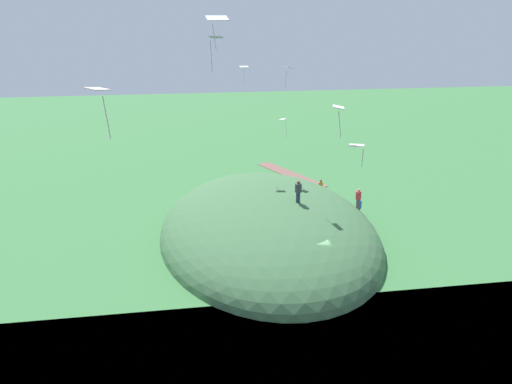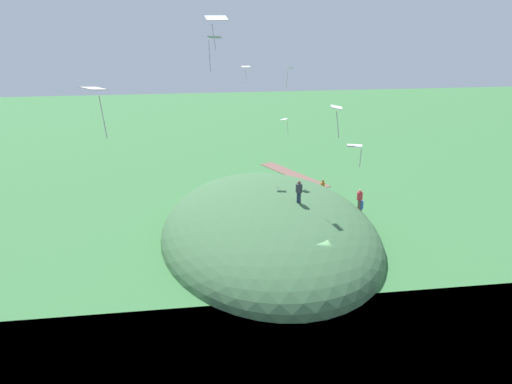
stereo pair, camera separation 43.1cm
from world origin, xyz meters
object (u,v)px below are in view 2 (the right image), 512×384
(person_with_child, at_px, (360,197))
(kite_8, at_px, (355,147))
(kite_10, at_px, (246,68))
(kite_6, at_px, (337,109))
(kite_2, at_px, (214,41))
(kite_7, at_px, (94,91))
(kite_5, at_px, (216,19))
(kite_1, at_px, (285,121))
(person_near_shore, at_px, (299,189))
(kite_3, at_px, (289,70))
(person_watching_kites, at_px, (323,186))
(person_walking_path, at_px, (360,206))

(person_with_child, distance_m, kite_8, 16.42)
(kite_10, bearing_deg, kite_6, -174.05)
(kite_2, xyz_separation_m, kite_7, (-4.54, 4.89, -1.60))
(kite_5, distance_m, kite_6, 8.49)
(kite_1, xyz_separation_m, kite_10, (2.07, 2.79, 3.90))
(kite_5, bearing_deg, kite_7, 146.71)
(person_near_shore, relative_size, kite_1, 1.08)
(kite_3, bearing_deg, person_watching_kites, -35.68)
(kite_2, xyz_separation_m, kite_10, (16.38, -3.54, -2.91))
(person_near_shore, height_order, kite_3, kite_3)
(kite_6, bearing_deg, person_with_child, -25.49)
(person_near_shore, relative_size, kite_5, 0.92)
(kite_6, bearing_deg, kite_3, -2.13)
(kite_3, bearing_deg, kite_2, 152.54)
(kite_1, height_order, kite_5, kite_5)
(kite_7, relative_size, kite_8, 1.88)
(person_with_child, xyz_separation_m, kite_8, (-13.56, 5.37, 7.54))
(kite_7, bearing_deg, person_with_child, -47.09)
(person_near_shore, xyz_separation_m, kite_7, (-13.10, 11.18, 8.94))
(kite_6, bearing_deg, kite_2, 69.09)
(person_with_child, bearing_deg, kite_2, -60.88)
(person_with_child, relative_size, kite_5, 0.92)
(person_watching_kites, height_order, kite_10, kite_10)
(person_with_child, height_order, kite_8, kite_8)
(kite_2, distance_m, kite_3, 13.19)
(kite_7, bearing_deg, kite_8, -80.94)
(kite_1, relative_size, kite_10, 1.11)
(person_walking_path, relative_size, kite_7, 0.88)
(kite_2, relative_size, kite_8, 1.61)
(kite_6, bearing_deg, kite_10, 5.95)
(kite_5, relative_size, kite_8, 1.71)
(person_watching_kites, distance_m, kite_5, 23.08)
(person_near_shore, relative_size, kite_7, 0.84)
(kite_2, bearing_deg, person_with_child, -47.06)
(kite_2, height_order, kite_7, kite_2)
(kite_3, height_order, kite_8, kite_3)
(kite_1, bearing_deg, person_near_shore, 179.60)
(kite_3, bearing_deg, kite_6, 177.87)
(person_walking_path, bearing_deg, kite_10, 36.90)
(person_with_child, xyz_separation_m, kite_2, (-10.80, 11.60, 12.17))
(person_with_child, height_order, kite_6, kite_6)
(kite_5, bearing_deg, kite_8, -136.96)
(kite_10, bearing_deg, kite_1, -126.62)
(person_walking_path, relative_size, person_watching_kites, 1.03)
(person_near_shore, height_order, kite_8, kite_8)
(person_near_shore, distance_m, person_with_child, 6.00)
(kite_7, bearing_deg, person_watching_kites, -34.59)
(kite_5, relative_size, kite_6, 1.18)
(kite_5, distance_m, kite_8, 10.20)
(person_watching_kites, bearing_deg, kite_8, 124.94)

